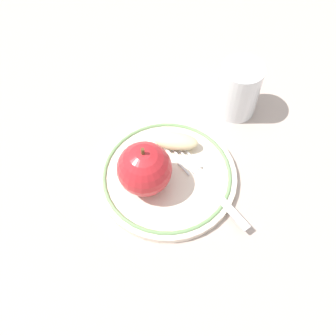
{
  "coord_description": "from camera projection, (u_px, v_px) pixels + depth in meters",
  "views": [
    {
      "loc": [
        -0.27,
        0.15,
        0.52
      ],
      "look_at": [
        -0.0,
        0.01,
        0.03
      ],
      "focal_mm": 40.0,
      "sensor_mm": 36.0,
      "label": 1
    }
  ],
  "objects": [
    {
      "name": "ground_plane",
      "position": [
        174.0,
        175.0,
        0.6
      ],
      "size": [
        2.0,
        2.0,
        0.0
      ],
      "primitive_type": "plane",
      "color": "#B6A195"
    },
    {
      "name": "apple_red_whole",
      "position": [
        146.0,
        172.0,
        0.54
      ],
      "size": [
        0.08,
        0.08,
        0.09
      ],
      "color": "red",
      "rests_on": "plate"
    },
    {
      "name": "fork",
      "position": [
        209.0,
        186.0,
        0.57
      ],
      "size": [
        0.19,
        0.05,
        0.0
      ],
      "rotation": [
        0.0,
        0.0,
        0.17
      ],
      "color": "silver",
      "rests_on": "plate"
    },
    {
      "name": "apple_slice_front",
      "position": [
        176.0,
        141.0,
        0.6
      ],
      "size": [
        0.07,
        0.08,
        0.02
      ],
      "primitive_type": "ellipsoid",
      "rotation": [
        0.0,
        0.0,
        4.1
      ],
      "color": "beige",
      "rests_on": "plate"
    },
    {
      "name": "drinking_glass",
      "position": [
        239.0,
        90.0,
        0.63
      ],
      "size": [
        0.07,
        0.07,
        0.1
      ],
      "primitive_type": "cylinder",
      "color": "silver",
      "rests_on": "ground_plane"
    },
    {
      "name": "plate",
      "position": [
        168.0,
        177.0,
        0.59
      ],
      "size": [
        0.22,
        0.22,
        0.01
      ],
      "color": "beige",
      "rests_on": "ground_plane"
    }
  ]
}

